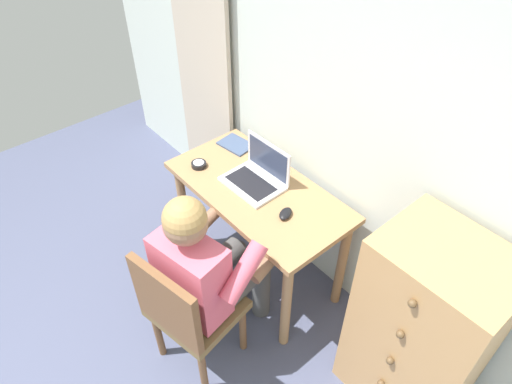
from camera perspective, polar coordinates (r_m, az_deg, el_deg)
wall_back at (r=2.32m, az=12.88°, el=9.15°), size 4.80×0.05×2.50m
curtain_panel at (r=3.16m, az=-6.67°, el=15.86°), size 0.58×0.03×2.19m
desk at (r=2.69m, az=0.24°, el=-1.54°), size 1.11×0.56×0.74m
dresser at (r=2.38m, az=19.84°, el=-15.87°), size 0.56×0.47×1.10m
chair at (r=2.41m, az=-8.64°, el=-14.34°), size 0.49×0.47×0.87m
person_seated at (r=2.33m, az=-5.83°, el=-9.09°), size 0.60×0.64×1.18m
laptop at (r=2.62m, az=0.22°, el=2.14°), size 0.35×0.26×0.24m
computer_mouse at (r=2.44m, az=3.69°, el=-2.71°), size 0.10×0.12×0.03m
desk_clock at (r=2.78m, az=-7.13°, el=3.43°), size 0.09×0.09×0.03m
notebook_pad at (r=2.94m, az=-2.52°, el=5.93°), size 0.23×0.18×0.01m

